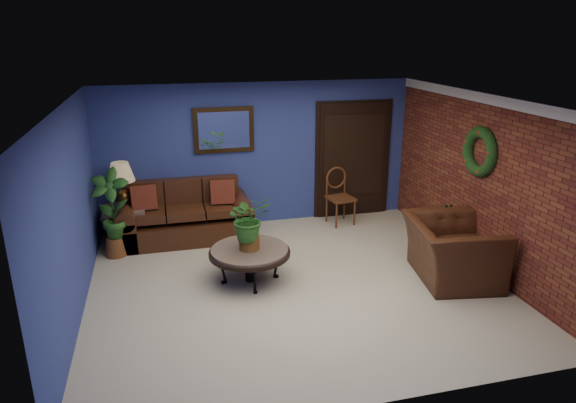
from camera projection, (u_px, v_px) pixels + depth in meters
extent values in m
plane|color=beige|center=(296.00, 284.00, 7.07)|extent=(5.50, 5.50, 0.00)
cube|color=navy|center=(259.00, 155.00, 8.97)|extent=(5.50, 0.04, 2.50)
cube|color=navy|center=(71.00, 216.00, 6.03)|extent=(0.04, 5.00, 2.50)
cube|color=brown|center=(482.00, 183.00, 7.32)|extent=(0.04, 5.00, 2.50)
cube|color=white|center=(296.00, 101.00, 6.28)|extent=(5.50, 5.00, 0.02)
cube|color=white|center=(490.00, 100.00, 6.93)|extent=(0.03, 5.00, 0.14)
cube|color=#3F2911|center=(224.00, 130.00, 8.65)|extent=(1.02, 0.06, 0.77)
cube|color=black|center=(353.00, 160.00, 9.42)|extent=(1.44, 0.06, 2.18)
torus|color=black|center=(480.00, 152.00, 7.21)|extent=(0.16, 0.72, 0.72)
cube|color=#441F13|center=(186.00, 229.00, 8.54)|extent=(2.17, 0.94, 0.35)
cube|color=#441F13|center=(184.00, 204.00, 8.75)|extent=(1.85, 0.26, 0.89)
cube|color=#441F13|center=(146.00, 215.00, 8.24)|extent=(0.60, 0.64, 0.14)
cube|color=#441F13|center=(185.00, 211.00, 8.38)|extent=(0.60, 0.64, 0.14)
cube|color=#441F13|center=(223.00, 208.00, 8.52)|extent=(0.60, 0.64, 0.14)
cube|color=#441F13|center=(128.00, 230.00, 8.30)|extent=(0.32, 0.94, 0.49)
cube|color=#441F13|center=(241.00, 220.00, 8.73)|extent=(0.32, 0.94, 0.49)
cube|color=maroon|center=(144.00, 198.00, 8.18)|extent=(0.39, 0.12, 0.39)
cube|color=maroon|center=(223.00, 192.00, 8.48)|extent=(0.39, 0.12, 0.39)
cylinder|color=#544D49|center=(250.00, 250.00, 7.03)|extent=(1.06, 1.06, 0.05)
cylinder|color=black|center=(250.00, 253.00, 7.04)|extent=(1.12, 1.12, 0.05)
cylinder|color=black|center=(250.00, 266.00, 7.10)|extent=(0.14, 0.14, 0.43)
cube|color=#544D49|center=(124.00, 209.00, 8.23)|extent=(0.64, 0.64, 0.05)
cube|color=black|center=(125.00, 211.00, 8.24)|extent=(0.68, 0.68, 0.04)
cube|color=black|center=(127.00, 236.00, 8.38)|extent=(0.58, 0.58, 0.03)
cylinder|color=black|center=(108.00, 234.00, 8.02)|extent=(0.03, 0.03, 0.60)
cylinder|color=black|center=(143.00, 231.00, 8.14)|extent=(0.03, 0.03, 0.60)
cylinder|color=black|center=(110.00, 222.00, 8.51)|extent=(0.03, 0.03, 0.60)
cylinder|color=black|center=(144.00, 219.00, 8.64)|extent=(0.03, 0.03, 0.60)
cylinder|color=#3F2911|center=(124.00, 206.00, 8.21)|extent=(0.26, 0.26, 0.05)
sphere|color=#3F2911|center=(123.00, 198.00, 8.17)|extent=(0.24, 0.24, 0.24)
cylinder|color=#3F2911|center=(122.00, 187.00, 8.11)|extent=(0.03, 0.03, 0.30)
cone|color=#8F7955|center=(121.00, 173.00, 8.04)|extent=(0.43, 0.43, 0.30)
cube|color=#5D2F1A|center=(341.00, 198.00, 9.13)|extent=(0.50, 0.50, 0.04)
torus|color=#5D2F1A|center=(336.00, 178.00, 9.19)|extent=(0.41, 0.11, 0.41)
cylinder|color=#5D2F1A|center=(336.00, 216.00, 8.98)|extent=(0.03, 0.03, 0.45)
cylinder|color=#5D2F1A|center=(355.00, 213.00, 9.12)|extent=(0.03, 0.03, 0.45)
cylinder|color=#5D2F1A|center=(327.00, 210.00, 9.30)|extent=(0.03, 0.03, 0.45)
cylinder|color=#5D2F1A|center=(344.00, 207.00, 9.44)|extent=(0.03, 0.03, 0.45)
imported|color=#441F13|center=(452.00, 250.00, 7.11)|extent=(1.33, 1.47, 0.84)
cylinder|color=brown|center=(249.00, 243.00, 6.99)|extent=(0.28, 0.28, 0.18)
imported|color=#174C18|center=(249.00, 218.00, 6.87)|extent=(0.64, 0.58, 0.64)
cylinder|color=brown|center=(436.00, 250.00, 7.93)|extent=(0.26, 0.26, 0.20)
imported|color=#174C18|center=(438.00, 224.00, 7.80)|extent=(0.48, 0.42, 0.74)
cylinder|color=brown|center=(116.00, 246.00, 7.93)|extent=(0.34, 0.34, 0.30)
imported|color=#174C18|center=(111.00, 206.00, 7.71)|extent=(0.69, 0.57, 1.13)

